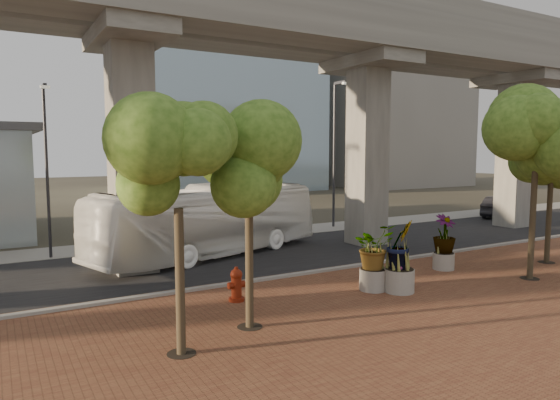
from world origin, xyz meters
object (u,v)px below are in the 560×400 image
transit_bus (210,221)px  planter_front (374,250)px  fire_hydrant (236,285)px  parked_car (499,207)px

transit_bus → planter_front: (2.74, -8.22, -0.17)m
transit_bus → fire_hydrant: transit_bus is taller
parked_car → planter_front: size_ratio=1.94×
parked_car → fire_hydrant: 26.91m
fire_hydrant → planter_front: bearing=-14.5°
parked_car → fire_hydrant: parked_car is taller
parked_car → fire_hydrant: (-25.33, -9.07, -0.14)m
transit_bus → planter_front: size_ratio=5.05×
transit_bus → parked_car: 23.51m
parked_car → planter_front: bearing=92.2°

